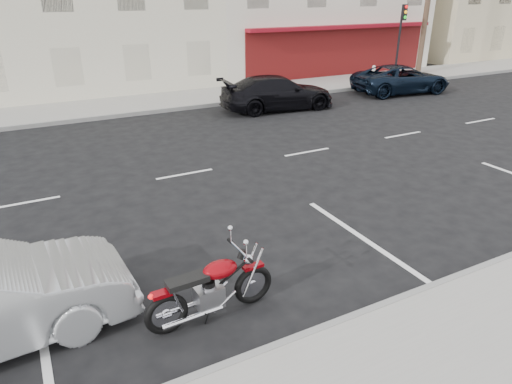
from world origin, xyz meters
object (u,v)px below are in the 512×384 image
motorcycle (255,276)px  suv_far (401,79)px  fire_hydrant (373,72)px  car_far (277,93)px  traffic_light (401,32)px

motorcycle → suv_far: (13.95, 11.27, 0.19)m
fire_hydrant → suv_far: suv_far is taller
suv_far → car_far: size_ratio=1.00×
suv_far → car_far: bearing=98.4°
traffic_light → car_far: (-9.49, -3.04, -1.86)m
fire_hydrant → motorcycle: size_ratio=0.34×
fire_hydrant → motorcycle: 20.68m
fire_hydrant → suv_far: 3.22m
traffic_light → car_far: 10.14m
traffic_light → fire_hydrant: traffic_light is taller
motorcycle → car_far: 13.10m
suv_far → car_far: 7.05m
fire_hydrant → suv_far: (-0.94, -3.07, 0.14)m
traffic_light → fire_hydrant: size_ratio=5.28×
fire_hydrant → traffic_light: bearing=-6.4°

